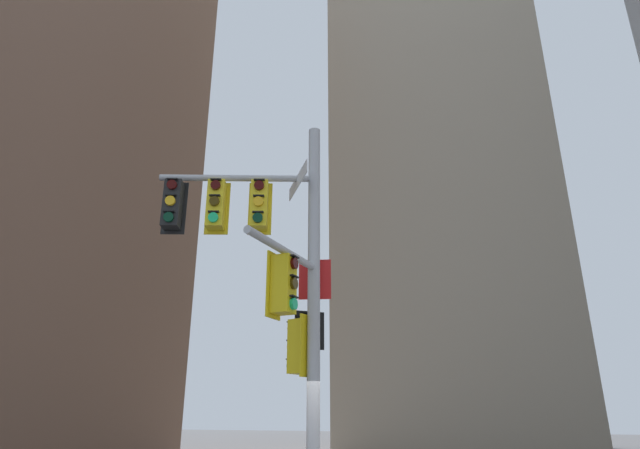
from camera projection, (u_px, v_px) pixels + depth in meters
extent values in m
cube|color=brown|center=(17.00, 47.00, 26.82)|extent=(14.03, 14.03, 39.33)
cube|color=tan|center=(444.00, 106.00, 38.76)|extent=(13.23, 13.23, 47.02)
cylinder|color=#B2B2B5|center=(314.00, 308.00, 9.94)|extent=(0.24, 0.24, 7.68)
cylinder|color=#B2B2B5|center=(237.00, 178.00, 10.84)|extent=(2.97, 1.40, 0.13)
cylinder|color=#B2B2B5|center=(284.00, 251.00, 9.14)|extent=(0.19, 2.49, 0.13)
cube|color=yellow|center=(260.00, 209.00, 10.82)|extent=(0.45, 0.22, 1.14)
cube|color=yellow|center=(259.00, 205.00, 10.64)|extent=(0.45, 0.45, 1.00)
cylinder|color=#360605|center=(259.00, 185.00, 10.57)|extent=(0.21, 0.14, 0.20)
cube|color=black|center=(259.00, 180.00, 10.61)|extent=(0.23, 0.15, 0.02)
cylinder|color=yellow|center=(258.00, 201.00, 10.45)|extent=(0.21, 0.14, 0.20)
cube|color=black|center=(259.00, 196.00, 10.49)|extent=(0.23, 0.15, 0.02)
cylinder|color=#06311C|center=(258.00, 218.00, 10.33)|extent=(0.21, 0.14, 0.20)
cube|color=black|center=(258.00, 212.00, 10.37)|extent=(0.23, 0.15, 0.02)
cube|color=yellow|center=(218.00, 208.00, 10.80)|extent=(0.45, 0.22, 1.14)
cube|color=yellow|center=(216.00, 205.00, 10.63)|extent=(0.45, 0.45, 1.00)
cylinder|color=#360605|center=(216.00, 185.00, 10.56)|extent=(0.21, 0.14, 0.20)
cube|color=black|center=(216.00, 180.00, 10.59)|extent=(0.23, 0.15, 0.02)
cylinder|color=#3C2C06|center=(214.00, 201.00, 10.44)|extent=(0.21, 0.14, 0.20)
cube|color=black|center=(215.00, 195.00, 10.47)|extent=(0.23, 0.15, 0.02)
cylinder|color=#19C672|center=(213.00, 217.00, 10.32)|extent=(0.21, 0.14, 0.20)
cube|color=black|center=(214.00, 212.00, 10.35)|extent=(0.23, 0.15, 0.02)
cube|color=black|center=(175.00, 208.00, 10.79)|extent=(0.45, 0.22, 1.14)
cube|color=black|center=(173.00, 205.00, 10.61)|extent=(0.45, 0.45, 1.00)
cylinder|color=#360605|center=(172.00, 185.00, 10.54)|extent=(0.21, 0.14, 0.20)
cube|color=black|center=(172.00, 179.00, 10.58)|extent=(0.23, 0.15, 0.02)
cylinder|color=yellow|center=(170.00, 201.00, 10.42)|extent=(0.21, 0.14, 0.20)
cube|color=black|center=(171.00, 195.00, 10.46)|extent=(0.23, 0.15, 0.02)
cylinder|color=#06311C|center=(168.00, 217.00, 10.30)|extent=(0.21, 0.14, 0.20)
cube|color=black|center=(169.00, 211.00, 10.34)|extent=(0.23, 0.15, 0.02)
cube|color=yellow|center=(274.00, 286.00, 9.01)|extent=(0.04, 0.48, 1.14)
cube|color=yellow|center=(284.00, 284.00, 8.94)|extent=(0.35, 0.35, 1.00)
cylinder|color=#360605|center=(294.00, 263.00, 8.98)|extent=(0.06, 0.20, 0.20)
cube|color=black|center=(295.00, 257.00, 9.02)|extent=(0.08, 0.22, 0.02)
cylinder|color=#3C2C06|center=(294.00, 283.00, 8.86)|extent=(0.06, 0.20, 0.20)
cube|color=black|center=(294.00, 276.00, 8.90)|extent=(0.08, 0.22, 0.02)
cylinder|color=#19C672|center=(294.00, 304.00, 8.74)|extent=(0.06, 0.20, 0.20)
cube|color=black|center=(294.00, 297.00, 8.78)|extent=(0.08, 0.22, 0.02)
cube|color=yellow|center=(308.00, 346.00, 9.77)|extent=(0.13, 0.48, 1.14)
cube|color=yellow|center=(300.00, 346.00, 9.87)|extent=(0.40, 0.40, 1.00)
cylinder|color=#360605|center=(292.00, 329.00, 10.10)|extent=(0.10, 0.21, 0.20)
cube|color=black|center=(292.00, 322.00, 10.15)|extent=(0.12, 0.23, 0.02)
cylinder|color=yellow|center=(291.00, 347.00, 9.98)|extent=(0.10, 0.21, 0.20)
cube|color=black|center=(291.00, 341.00, 10.03)|extent=(0.12, 0.23, 0.02)
cylinder|color=#06311C|center=(291.00, 366.00, 9.86)|extent=(0.10, 0.21, 0.20)
cube|color=black|center=(291.00, 360.00, 9.91)|extent=(0.12, 0.23, 0.02)
cube|color=white|center=(298.00, 181.00, 10.75)|extent=(0.96, 1.20, 0.28)
cube|color=#19479E|center=(298.00, 181.00, 10.75)|extent=(0.93, 1.16, 0.24)
cube|color=red|center=(315.00, 279.00, 10.36)|extent=(0.61, 0.21, 0.80)
cube|color=white|center=(315.00, 279.00, 10.36)|extent=(0.57, 0.20, 0.76)
cube|color=black|center=(310.00, 330.00, 10.00)|extent=(0.44, 0.43, 0.72)
cube|color=white|center=(310.00, 330.00, 10.00)|extent=(0.41, 0.40, 0.68)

